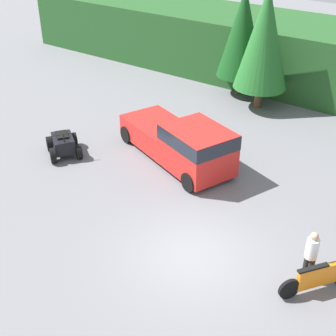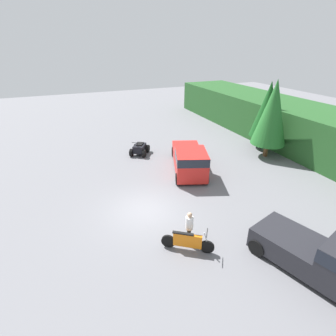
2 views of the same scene
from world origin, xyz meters
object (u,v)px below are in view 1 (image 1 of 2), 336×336
at_px(dirt_bike, 318,278).
at_px(rider_person, 311,255).
at_px(quad_atv, 64,144).
at_px(pickup_truck_red, 183,142).

distance_m(dirt_bike, rider_person, 0.65).
bearing_deg(dirt_bike, quad_atv, 118.25).
height_order(pickup_truck_red, quad_atv, pickup_truck_red).
bearing_deg(pickup_truck_red, rider_person, -6.47).
bearing_deg(dirt_bike, rider_person, 90.30).
relative_size(pickup_truck_red, quad_atv, 2.80).
bearing_deg(rider_person, dirt_bike, -94.19).
xyz_separation_m(dirt_bike, quad_atv, (-11.72, 1.32, -0.00)).
bearing_deg(quad_atv, pickup_truck_red, 60.85).
bearing_deg(rider_person, pickup_truck_red, 93.49).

